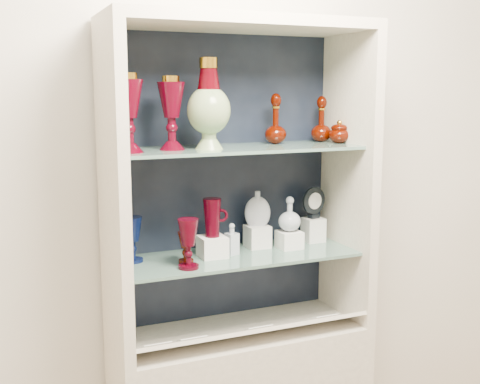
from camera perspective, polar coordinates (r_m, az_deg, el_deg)
name	(u,v)px	position (r m, az deg, el deg)	size (l,w,h in m)	color
wall_back	(219,160)	(2.47, -1.99, 3.08)	(3.50, 0.02, 2.80)	beige
cabinet_back_panel	(222,179)	(2.45, -1.73, 1.26)	(0.98, 0.02, 1.15)	black
cabinet_side_left	(113,194)	(2.14, -11.94, -0.17)	(0.04, 0.40, 1.15)	#BEB5A2
cabinet_side_right	(348,178)	(2.50, 10.19, 1.28)	(0.04, 0.40, 1.15)	#BEB5A2
cabinet_top_cap	(240,23)	(2.26, 0.00, 15.69)	(1.00, 0.40, 0.04)	#BEB5A2
shelf_lower	(238,256)	(2.35, -0.19, -6.08)	(0.92, 0.34, 0.01)	slate
shelf_upper	(238,148)	(2.28, -0.20, 4.15)	(0.92, 0.34, 0.01)	slate
label_ledge	(251,332)	(2.33, 1.08, -13.15)	(0.92, 0.18, 0.01)	#BEB5A2
label_card_0	(258,327)	(2.33, 1.68, -12.71)	(0.10, 0.07, 0.00)	white
label_card_1	(192,338)	(2.24, -4.62, -13.67)	(0.10, 0.07, 0.00)	white
label_card_2	(323,316)	(2.46, 7.91, -11.61)	(0.10, 0.07, 0.00)	white
label_card_3	(156,344)	(2.21, -7.96, -14.11)	(0.10, 0.07, 0.00)	white
pedestal_lamp_left	(171,113)	(2.17, -6.52, 7.44)	(0.10, 0.10, 0.26)	#43000D
pedestal_lamp_right	(129,113)	(2.09, -10.51, 7.37)	(0.10, 0.10, 0.27)	#43000D
enamel_urn	(209,104)	(2.18, -2.98, 8.35)	(0.16, 0.16, 0.33)	#0B4622
ruby_decanter_a	(276,116)	(2.40, 3.41, 7.23)	(0.09, 0.09, 0.22)	#430B00
ruby_decanter_b	(321,118)	(2.52, 7.73, 7.00)	(0.09, 0.09, 0.20)	#430B00
lidded_bowl	(339,131)	(2.47, 9.39, 5.69)	(0.08, 0.08, 0.09)	#430B00
cobalt_goblet	(133,239)	(2.27, -10.12, -4.45)	(0.07, 0.07, 0.17)	#0A1646
ruby_goblet_tall	(188,244)	(2.16, -4.92, -4.92)	(0.07, 0.07, 0.18)	#43000D
ruby_goblet_small	(186,248)	(2.24, -5.15, -5.27)	(0.06, 0.06, 0.12)	#430B00
riser_ruby_pitcher	(212,247)	(2.31, -2.63, -5.20)	(0.10, 0.10, 0.08)	silver
ruby_pitcher	(212,218)	(2.29, -2.66, -2.45)	(0.11, 0.07, 0.15)	#43000D
clear_square_bottle	(232,239)	(2.34, -0.78, -4.46)	(0.04, 0.04, 0.12)	#A6B3C0
riser_flat_flask	(257,236)	(2.45, 1.65, -4.22)	(0.09, 0.09, 0.09)	silver
flat_flask	(257,208)	(2.42, 1.67, -1.51)	(0.10, 0.04, 0.15)	#A6ADB8
riser_clear_round_decanter	(289,240)	(2.44, 4.70, -4.52)	(0.09, 0.09, 0.07)	silver
clear_round_decanter	(290,215)	(2.42, 4.73, -2.17)	(0.09, 0.09, 0.14)	#A6B3C0
riser_cameo_medallion	(313,230)	(2.56, 6.96, -3.56)	(0.08, 0.08, 0.10)	silver
cameo_medallion	(314,202)	(2.54, 7.02, -0.96)	(0.12, 0.04, 0.14)	black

